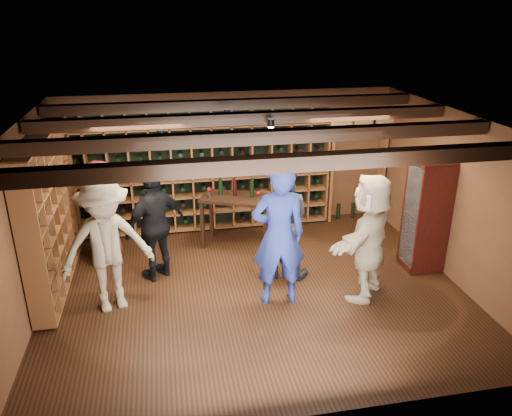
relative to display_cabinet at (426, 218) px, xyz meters
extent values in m
plane|color=black|center=(-2.71, -0.20, -0.86)|extent=(6.00, 6.00, 0.00)
plane|color=brown|center=(-2.71, 2.30, 0.39)|extent=(6.00, 0.00, 6.00)
plane|color=brown|center=(-2.71, -2.70, 0.39)|extent=(6.00, 0.00, 6.00)
plane|color=brown|center=(-5.71, -0.20, 0.39)|extent=(0.00, 5.00, 5.00)
plane|color=brown|center=(0.29, -0.20, 0.39)|extent=(0.00, 5.00, 5.00)
plane|color=black|center=(-2.71, -0.20, 1.64)|extent=(6.00, 6.00, 0.00)
cube|color=black|center=(-2.71, -1.80, 1.56)|extent=(5.90, 0.18, 0.16)
cube|color=black|center=(-2.71, -0.70, 1.56)|extent=(5.90, 0.18, 0.16)
cube|color=black|center=(-2.71, 0.40, 1.56)|extent=(5.90, 0.18, 0.16)
cube|color=black|center=(-2.71, 1.50, 1.56)|extent=(5.90, 0.18, 0.16)
cylinder|color=black|center=(-3.91, -0.20, 1.53)|extent=(0.10, 0.10, 0.10)
cylinder|color=black|center=(-2.41, 0.20, 1.53)|extent=(0.10, 0.10, 0.10)
cylinder|color=black|center=(-1.31, -0.50, 1.53)|extent=(0.10, 0.10, 0.10)
cylinder|color=black|center=(-2.91, 1.00, 1.53)|extent=(0.10, 0.10, 0.10)
cube|color=brown|center=(-3.24, 2.13, 0.29)|extent=(4.65, 0.30, 2.20)
cube|color=black|center=(-3.24, 2.13, 0.29)|extent=(4.56, 0.02, 2.16)
cube|color=brown|center=(-5.54, 0.62, 0.29)|extent=(0.30, 2.65, 2.20)
cube|color=black|center=(-5.54, 0.62, 0.29)|extent=(0.29, 0.02, 2.16)
cube|color=brown|center=(-0.31, 2.12, 0.99)|extent=(1.15, 0.32, 0.04)
cube|color=brown|center=(0.21, 2.12, 0.07)|extent=(0.05, 0.28, 1.85)
cube|color=brown|center=(-0.83, 2.12, 0.07)|extent=(0.05, 0.28, 1.85)
cube|color=tan|center=(-0.71, 2.12, 1.11)|extent=(0.40, 0.30, 0.20)
cube|color=tan|center=(-0.26, 2.12, 1.11)|extent=(0.40, 0.30, 0.20)
cube|color=tan|center=(0.09, 2.12, 1.11)|extent=(0.40, 0.30, 0.20)
cube|color=#360E0A|center=(0.01, 0.00, -0.81)|extent=(0.55, 0.50, 0.10)
cube|color=#360E0A|center=(0.01, 0.00, 0.04)|extent=(0.55, 0.50, 1.70)
cube|color=white|center=(-0.25, 0.00, 0.04)|extent=(0.01, 0.46, 1.60)
cube|color=#360E0A|center=(0.01, 0.00, 0.04)|extent=(0.50, 0.44, 0.02)
sphere|color=#59260C|center=(-0.01, 0.00, 0.14)|extent=(0.18, 0.18, 0.18)
imported|color=navy|center=(-2.45, -0.52, 0.16)|extent=(0.75, 0.50, 2.02)
imported|color=#222227|center=(-2.22, 0.23, 0.04)|extent=(1.05, 0.93, 1.79)
imported|color=maroon|center=(-4.92, 1.23, -0.01)|extent=(0.69, 0.91, 1.69)
imported|color=black|center=(-4.09, 0.48, 0.00)|extent=(1.07, 0.92, 1.72)
imported|color=#85765C|center=(-4.72, -0.26, 0.09)|extent=(1.37, 1.02, 1.89)
imported|color=#BDA98B|center=(-1.18, -0.59, 0.06)|extent=(1.53, 1.62, 1.83)
cube|color=black|center=(-2.74, 1.32, 0.02)|extent=(1.33, 1.03, 0.05)
cube|color=black|center=(-3.34, 1.32, -0.43)|extent=(0.08, 0.08, 0.86)
cube|color=black|center=(-2.33, 0.88, -0.43)|extent=(0.08, 0.08, 0.86)
cube|color=black|center=(-3.14, 1.77, -0.43)|extent=(0.08, 0.08, 0.86)
cube|color=black|center=(-2.13, 1.33, -0.43)|extent=(0.08, 0.08, 0.86)
cylinder|color=black|center=(-2.99, 1.49, 0.18)|extent=(0.07, 0.07, 0.28)
cylinder|color=black|center=(-2.76, 1.39, 0.18)|extent=(0.07, 0.07, 0.28)
cylinder|color=black|center=(-2.49, 1.27, 0.18)|extent=(0.07, 0.07, 0.28)
camera|label=1|loc=(-3.90, -6.44, 3.01)|focal=35.00mm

